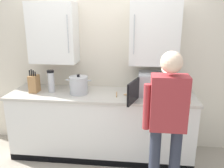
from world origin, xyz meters
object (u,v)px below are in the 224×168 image
microwave_oven (155,84)px  knife_block (34,84)px  thermos_flask (51,81)px  wooden_spoon (122,94)px  stock_pot (79,85)px  person_figure (167,118)px

microwave_oven → knife_block: bearing=-177.4°
thermos_flask → knife_block: bearing=-173.2°
microwave_oven → wooden_spoon: bearing=-169.7°
thermos_flask → wooden_spoon: size_ratio=1.65×
stock_pot → knife_block: size_ratio=1.07×
microwave_oven → person_figure: person_figure is taller
thermos_flask → knife_block: size_ratio=0.95×
wooden_spoon → person_figure: (0.49, -0.79, 0.05)m
thermos_flask → knife_block: 0.23m
thermos_flask → wooden_spoon: bearing=-1.9°
microwave_oven → knife_block: size_ratio=2.29×
thermos_flask → person_figure: person_figure is taller
person_figure → knife_block: bearing=154.6°
wooden_spoon → person_figure: size_ratio=0.11×
wooden_spoon → person_figure: 0.93m
knife_block → person_figure: bearing=-25.4°
microwave_oven → knife_block: 1.63m
thermos_flask → microwave_oven: bearing=1.9°
stock_pot → wooden_spoon: size_ratio=1.86×
microwave_oven → stock_pot: microwave_oven is taller
microwave_oven → stock_pot: size_ratio=2.13×
microwave_oven → person_figure: 0.88m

